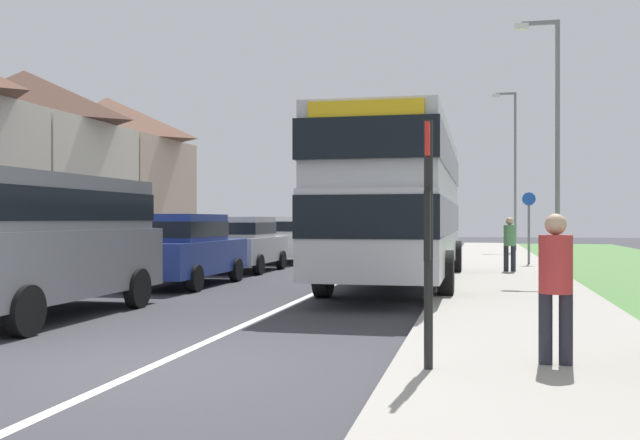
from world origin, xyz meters
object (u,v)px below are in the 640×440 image
at_px(pedestrian_at_stop, 556,281).
at_px(parked_car_silver, 242,242).
at_px(street_lamp_mid, 553,130).
at_px(double_decker_bus, 400,198).
at_px(pedestrian_walking_away, 510,242).
at_px(parked_car_blue, 182,247).
at_px(cycle_route_sign, 529,225).
at_px(street_lamp_far, 513,161).
at_px(bus_stop_sign, 428,226).
at_px(parked_car_white, 286,238).
at_px(parked_van_grey, 36,234).

bearing_deg(pedestrian_at_stop, parked_car_silver, 120.51).
relative_size(pedestrian_at_stop, street_lamp_mid, 0.25).
xyz_separation_m(double_decker_bus, pedestrian_walking_away, (2.75, 3.81, -1.17)).
bearing_deg(parked_car_blue, cycle_route_sign, 45.53).
bearing_deg(street_lamp_mid, parked_car_blue, -160.20).
xyz_separation_m(pedestrian_walking_away, street_lamp_far, (0.75, 14.69, 3.46)).
relative_size(pedestrian_walking_away, bus_stop_sign, 0.64).
distance_m(parked_car_white, street_lamp_far, 13.74).
distance_m(double_decker_bus, parked_van_grey, 8.84).
bearing_deg(cycle_route_sign, parked_car_white, 174.25).
relative_size(bus_stop_sign, street_lamp_mid, 0.38).
bearing_deg(parked_car_silver, parked_car_white, 88.92).
relative_size(parked_car_white, street_lamp_far, 0.56).
relative_size(cycle_route_sign, street_lamp_far, 0.32).
relative_size(double_decker_bus, street_lamp_mid, 1.63).
distance_m(pedestrian_walking_away, street_lamp_far, 15.11).
height_order(pedestrian_at_stop, cycle_route_sign, cycle_route_sign).
bearing_deg(double_decker_bus, pedestrian_walking_away, 54.11).
height_order(parked_van_grey, parked_car_silver, parked_van_grey).
distance_m(parked_car_white, pedestrian_walking_away, 9.14).
bearing_deg(bus_stop_sign, parked_van_grey, 154.29).
height_order(parked_car_silver, parked_car_white, parked_car_white).
bearing_deg(street_lamp_far, parked_car_blue, -113.59).
height_order(pedestrian_walking_away, street_lamp_mid, street_lamp_mid).
relative_size(parked_car_white, pedestrian_at_stop, 2.59).
distance_m(parked_car_blue, street_lamp_far, 21.85).
bearing_deg(parked_car_white, parked_car_blue, -89.89).
bearing_deg(parked_car_silver, parked_car_blue, -88.71).
bearing_deg(parked_car_blue, street_lamp_far, 66.41).
bearing_deg(parked_van_grey, parked_car_blue, 90.02).
distance_m(parked_car_silver, parked_car_white, 4.82).
relative_size(bus_stop_sign, cycle_route_sign, 1.03).
height_order(parked_van_grey, street_lamp_far, street_lamp_far).
relative_size(parked_van_grey, street_lamp_mid, 0.79).
xyz_separation_m(parked_car_blue, street_lamp_far, (8.63, 19.76, 3.49)).
distance_m(parked_van_grey, pedestrian_at_stop, 8.23).
xyz_separation_m(double_decker_bus, cycle_route_sign, (3.53, 7.54, -0.72)).
bearing_deg(pedestrian_at_stop, street_lamp_mid, 84.63).
distance_m(parked_car_silver, pedestrian_at_stop, 15.55).
distance_m(parked_car_blue, pedestrian_at_stop, 11.55).
relative_size(double_decker_bus, cycle_route_sign, 4.36).
distance_m(parked_car_blue, cycle_route_sign, 12.36).
bearing_deg(double_decker_bus, bus_stop_sign, -82.27).
distance_m(pedestrian_walking_away, cycle_route_sign, 3.84).
xyz_separation_m(parked_car_white, pedestrian_at_stop, (7.80, -18.21, 0.04)).
bearing_deg(parked_car_blue, double_decker_bus, 13.95).
height_order(parked_car_blue, street_lamp_mid, street_lamp_mid).
height_order(double_decker_bus, cycle_route_sign, double_decker_bus).
xyz_separation_m(parked_car_white, street_lamp_far, (8.65, 10.08, 3.50)).
distance_m(parked_van_grey, parked_car_blue, 5.90).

